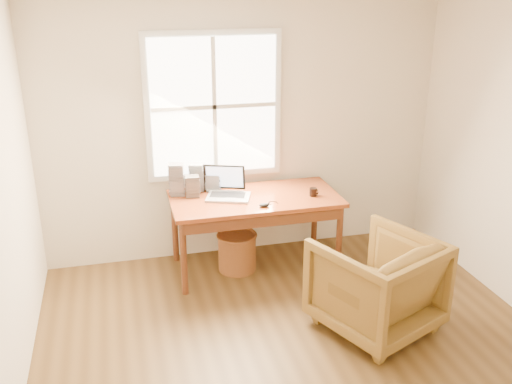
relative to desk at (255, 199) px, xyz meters
The scene contains 11 objects.
room_shell 1.74m from the desk, 90.77° to the right, with size 4.04×4.54×2.64m.
desk is the anchor object (origin of this frame).
armchair 1.46m from the desk, 60.93° to the right, with size 0.85×0.87×0.79m, color brown.
wicker_stool 0.58m from the desk, behind, with size 0.37×0.37×0.37m, color brown.
laptop 0.31m from the desk, behind, with size 0.40×0.42×0.30m, color #A9ACB0, non-canonical shape.
mouse 0.27m from the desk, 85.75° to the right, with size 0.10×0.06×0.03m, color black.
coffee_mug 0.56m from the desk, 12.39° to the right, with size 0.07×0.07×0.08m, color black.
cd_stack_a 0.61m from the desk, 147.73° to the left, with size 0.14×0.12×0.27m, color silver.
cd_stack_b 0.60m from the desk, 164.20° to the left, with size 0.13×0.11×0.20m, color #25252A.
cd_stack_c 0.77m from the desk, 161.77° to the left, with size 0.14×0.12×0.31m, color #9FA1AC.
cd_stack_d 0.45m from the desk, 143.30° to the left, with size 0.14×0.12×0.17m, color silver.
Camera 1 is at (-1.24, -3.10, 2.70)m, focal length 40.00 mm.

